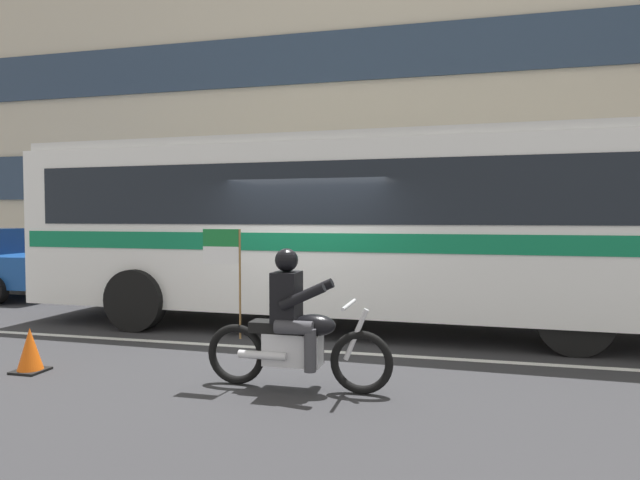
{
  "coord_description": "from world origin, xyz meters",
  "views": [
    {
      "loc": [
        2.25,
        -8.15,
        1.91
      ],
      "look_at": [
        0.35,
        -0.46,
        1.58
      ],
      "focal_mm": 30.96,
      "sensor_mm": 36.0,
      "label": 1
    }
  ],
  "objects_px": {
    "transit_bus": "(360,219)",
    "fire_hydrant": "(187,275)",
    "motorcycle_with_rider": "(295,329)",
    "traffic_cone": "(30,351)"
  },
  "relations": [
    {
      "from": "transit_bus",
      "to": "fire_hydrant",
      "type": "height_order",
      "value": "transit_bus"
    },
    {
      "from": "transit_bus",
      "to": "motorcycle_with_rider",
      "type": "relative_size",
      "value": 5.33
    },
    {
      "from": "traffic_cone",
      "to": "fire_hydrant",
      "type": "bearing_deg",
      "value": 100.79
    },
    {
      "from": "transit_bus",
      "to": "motorcycle_with_rider",
      "type": "xyz_separation_m",
      "value": [
        -0.12,
        -3.52,
        -1.22
      ]
    },
    {
      "from": "motorcycle_with_rider",
      "to": "traffic_cone",
      "type": "relative_size",
      "value": 3.99
    },
    {
      "from": "motorcycle_with_rider",
      "to": "fire_hydrant",
      "type": "height_order",
      "value": "motorcycle_with_rider"
    },
    {
      "from": "traffic_cone",
      "to": "transit_bus",
      "type": "bearing_deg",
      "value": 46.48
    },
    {
      "from": "motorcycle_with_rider",
      "to": "fire_hydrant",
      "type": "distance_m",
      "value": 7.79
    },
    {
      "from": "transit_bus",
      "to": "fire_hydrant",
      "type": "relative_size",
      "value": 15.61
    },
    {
      "from": "motorcycle_with_rider",
      "to": "traffic_cone",
      "type": "xyz_separation_m",
      "value": [
        -3.36,
        -0.15,
        -0.41
      ]
    }
  ]
}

